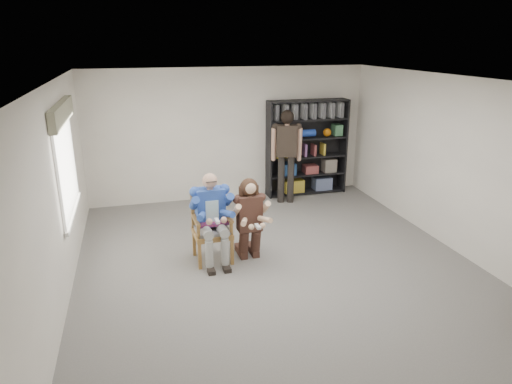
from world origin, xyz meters
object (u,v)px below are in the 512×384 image
object	(u,v)px
seated_man	(212,218)
standing_man	(286,158)
bookshelf	(307,148)
kneeling_woman	(250,221)
armchair	(212,228)

from	to	relation	value
seated_man	standing_man	world-z (taller)	standing_man
seated_man	standing_man	bearing A→B (deg)	46.98
seated_man	standing_man	distance (m)	3.04
seated_man	bookshelf	bearing A→B (deg)	44.31
seated_man	kneeling_woman	xyz separation A→B (m)	(0.58, -0.12, -0.06)
standing_man	armchair	bearing A→B (deg)	-114.84
kneeling_woman	bookshelf	size ratio (longest dim) A/B	0.62
seated_man	kneeling_woman	world-z (taller)	seated_man
standing_man	bookshelf	bearing A→B (deg)	52.09
bookshelf	standing_man	xyz separation A→B (m)	(-0.64, -0.46, -0.07)
kneeling_woman	standing_man	xyz separation A→B (m)	(1.41, 2.41, 0.32)
armchair	standing_man	bearing A→B (deg)	46.98
armchair	kneeling_woman	world-z (taller)	kneeling_woman
armchair	kneeling_woman	bearing A→B (deg)	-13.67
armchair	bookshelf	xyz separation A→B (m)	(2.63, 2.75, 0.50)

